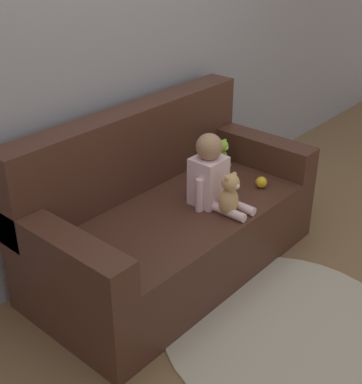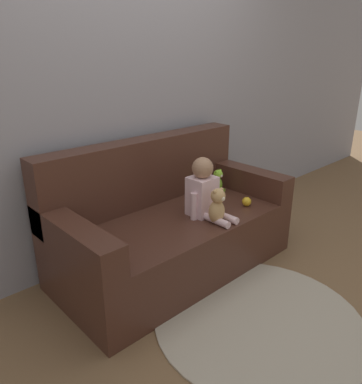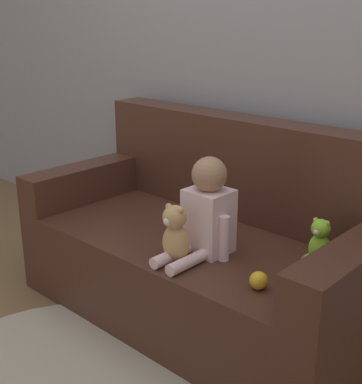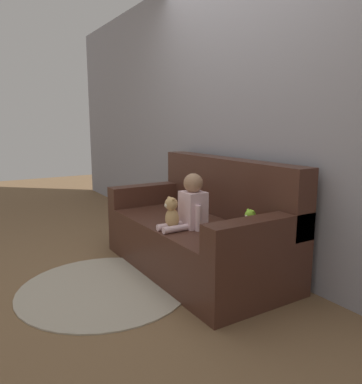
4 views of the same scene
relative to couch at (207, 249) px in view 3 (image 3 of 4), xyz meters
The scene contains 7 objects.
ground_plane 0.32m from the couch, 90.00° to the right, with size 12.00×12.00×0.00m, color brown.
wall_back 1.08m from the couch, 90.00° to the left, with size 8.00×0.05×2.60m.
couch is the anchor object (origin of this frame).
person_baby 0.37m from the couch, 51.42° to the right, with size 0.25×0.36×0.41m.
teddy_bear_brown 0.43m from the couch, 70.53° to the right, with size 0.12×0.11×0.24m.
plush_toy_side 0.58m from the couch, ahead, with size 0.11×0.09×0.19m.
toy_ball 0.60m from the couch, 31.05° to the right, with size 0.07×0.07×0.07m.
Camera 3 is at (1.47, -1.69, 1.37)m, focal length 50.00 mm.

